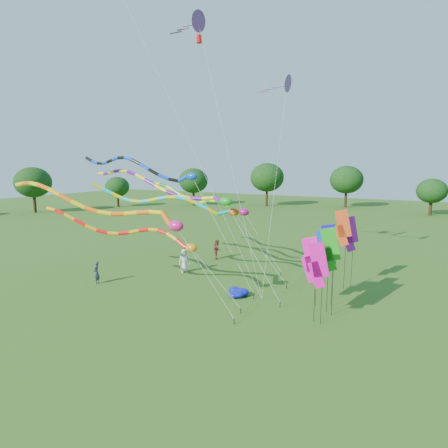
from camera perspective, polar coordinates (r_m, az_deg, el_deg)
The scene contains 22 objects.
ground at distance 21.04m, azimuth -5.14°, elevation -14.19°, with size 160.00×160.00×0.00m, color #275817.
tree_ring at distance 18.95m, azimuth -22.18°, elevation 0.31°, with size 119.56×119.55×9.53m.
tube_kite_red at distance 23.47m, azimuth -13.36°, elevation -1.34°, with size 12.69×2.39×6.11m.
tube_kite_orange at distance 23.47m, azimuth -17.21°, elevation 2.42°, with size 16.08×1.62×7.82m.
tube_kite_purple at distance 26.36m, azimuth -8.77°, elevation 5.58°, with size 16.43×2.42×8.59m.
tube_kite_blue at distance 26.48m, azimuth -11.87°, elevation 8.25°, with size 14.16×1.17×9.44m.
tube_kite_cyan at distance 25.16m, azimuth -6.77°, elevation 3.13°, with size 12.32×4.92×7.51m.
tube_kite_green at distance 31.69m, azimuth -2.48°, elevation 3.45°, with size 13.31×2.23×7.17m.
delta_kite_high_a at distance 27.63m, azimuth -4.04°, elevation 28.35°, with size 7.90×2.79×18.43m.
delta_kite_high_c at distance 28.01m, azimuth 9.54°, elevation 20.34°, with size 3.08×6.51×14.84m.
banner_pole_magenta_b at distance 20.01m, azimuth 14.16°, elevation -6.14°, with size 1.16×0.10×4.40m.
banner_pole_blue_b at distance 22.65m, azimuth 15.78°, elevation -3.12°, with size 1.16×0.17×4.91m.
banner_pole_magenta_a at distance 20.17m, azimuth 13.17°, elevation -5.39°, with size 1.16×0.11×4.61m.
banner_pole_blue_a at distance 21.56m, azimuth 15.11°, elevation -4.02°, with size 1.16×0.25×4.79m.
banner_pole_green at distance 21.13m, azimuth 15.81°, elevation -3.80°, with size 1.16×0.29×4.98m.
banner_pole_violet at distance 26.65m, azimuth 18.62°, elevation -1.49°, with size 1.10×0.53×4.89m.
banner_pole_red at distance 25.80m, azimuth 17.63°, elevation -0.61°, with size 1.16×0.24×5.42m.
banner_pole_orange at distance 22.52m, azimuth 13.41°, elevation -4.92°, with size 1.16×0.14×4.21m.
blue_nylon_heap at distance 24.27m, azimuth 1.95°, elevation -10.36°, with size 1.16×1.47×0.51m.
person_a at distance 29.32m, azimuth -6.08°, elevation -5.57°, with size 0.89×0.58×1.82m, color silver.
person_b at distance 27.89m, azimuth -18.87°, elevation -7.01°, with size 0.59×0.38×1.61m, color #3B4053.
person_c at distance 33.17m, azimuth -1.02°, elevation -3.87°, with size 0.84×0.65×1.73m, color brown.
Camera 1 is at (10.78, -16.05, 8.31)m, focal length 30.00 mm.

